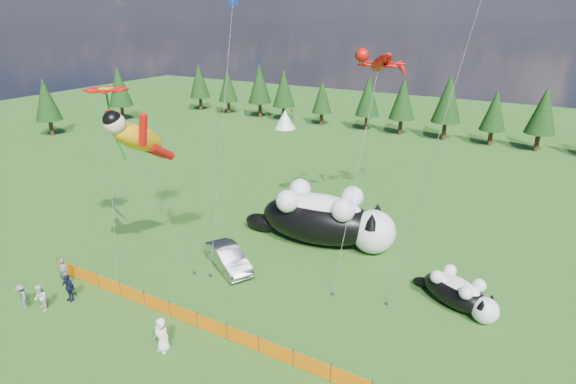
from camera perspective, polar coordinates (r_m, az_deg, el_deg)
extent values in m
plane|color=#0E3A0A|center=(28.72, -8.98, -12.80)|extent=(160.00, 160.00, 0.00)
cylinder|color=#262626|center=(34.12, -27.18, -8.14)|extent=(0.06, 0.06, 1.10)
cylinder|color=#262626|center=(32.61, -25.16, -9.16)|extent=(0.06, 0.06, 1.10)
cylinder|color=#262626|center=(31.15, -22.94, -10.27)|extent=(0.06, 0.06, 1.10)
cylinder|color=#262626|center=(29.75, -20.48, -11.46)|extent=(0.06, 0.06, 1.10)
cylinder|color=#262626|center=(28.42, -17.76, -12.75)|extent=(0.06, 0.06, 1.10)
cylinder|color=#262626|center=(27.18, -14.76, -14.12)|extent=(0.06, 0.06, 1.10)
cylinder|color=#262626|center=(26.03, -11.43, -15.58)|extent=(0.06, 0.06, 1.10)
cylinder|color=#262626|center=(24.99, -7.77, -17.11)|extent=(0.06, 0.06, 1.10)
cylinder|color=#262626|center=(24.07, -3.73, -18.69)|extent=(0.06, 0.06, 1.10)
cylinder|color=#262626|center=(23.29, 0.68, -20.28)|extent=(0.06, 0.06, 1.10)
cylinder|color=#262626|center=(22.65, 5.46, -21.86)|extent=(0.06, 0.06, 1.10)
cube|color=orange|center=(33.38, -26.18, -8.72)|extent=(2.00, 0.04, 0.90)
cube|color=orange|center=(31.89, -24.06, -9.78)|extent=(2.00, 0.04, 0.90)
cube|color=orange|center=(30.47, -21.73, -10.93)|extent=(2.00, 0.04, 0.90)
cube|color=orange|center=(29.10, -19.14, -12.18)|extent=(2.00, 0.04, 0.90)
cube|color=orange|center=(27.82, -16.29, -13.51)|extent=(2.00, 0.04, 0.90)
cube|color=orange|center=(26.62, -13.13, -14.93)|extent=(2.00, 0.04, 0.90)
cube|color=orange|center=(25.53, -9.64, -16.43)|extent=(2.00, 0.04, 0.90)
cube|color=orange|center=(24.55, -5.79, -17.99)|extent=(2.00, 0.04, 0.90)
cube|color=orange|center=(23.69, -1.57, -19.58)|extent=(2.00, 0.04, 0.90)
cube|color=orange|center=(22.99, 3.02, -21.17)|extent=(2.00, 0.04, 0.90)
cube|color=orange|center=(22.43, 7.98, -22.71)|extent=(2.00, 0.04, 0.90)
ellipsoid|color=black|center=(33.78, 3.89, -3.53)|extent=(9.38, 5.22, 3.58)
ellipsoid|color=white|center=(33.41, 3.93, -2.14)|extent=(7.07, 3.77, 2.19)
sphere|color=white|center=(32.93, 10.80, -4.97)|extent=(3.18, 3.18, 3.18)
sphere|color=#E7595D|center=(32.74, 13.11, -5.33)|extent=(0.45, 0.45, 0.45)
ellipsoid|color=black|center=(35.88, -3.40, -3.88)|extent=(2.93, 1.72, 1.39)
cone|color=black|center=(31.54, 10.58, -3.62)|extent=(1.11, 1.11, 1.11)
cone|color=black|center=(33.25, 11.30, -2.32)|extent=(1.11, 1.11, 1.11)
sphere|color=white|center=(33.69, 8.19, -0.64)|extent=(1.67, 1.67, 1.67)
sphere|color=white|center=(31.38, 6.99, -2.29)|extent=(1.67, 1.67, 1.67)
sphere|color=white|center=(34.84, 1.55, 0.34)|extent=(1.67, 1.67, 1.67)
sphere|color=white|center=(32.62, -0.08, -1.18)|extent=(1.67, 1.67, 1.67)
ellipsoid|color=black|center=(28.87, 20.45, -11.85)|extent=(4.67, 3.61, 1.69)
ellipsoid|color=white|center=(28.65, 20.56, -11.14)|extent=(3.49, 2.66, 1.03)
sphere|color=white|center=(28.10, 23.75, -13.60)|extent=(1.51, 1.51, 1.51)
sphere|color=#E7595D|center=(27.86, 24.88, -14.13)|extent=(0.21, 0.21, 0.21)
ellipsoid|color=black|center=(30.20, 16.81, -10.93)|extent=(1.47, 1.16, 0.66)
cone|color=black|center=(27.44, 23.43, -12.94)|extent=(0.53, 0.53, 0.53)
cone|color=black|center=(28.12, 24.44, -12.22)|extent=(0.53, 0.53, 0.53)
sphere|color=white|center=(28.47, 23.09, -10.86)|extent=(0.79, 0.79, 0.79)
sphere|color=white|center=(27.55, 21.68, -11.78)|extent=(0.79, 0.79, 0.79)
sphere|color=white|center=(29.33, 19.86, -9.36)|extent=(0.79, 0.79, 0.79)
sphere|color=white|center=(28.45, 18.38, -10.18)|extent=(0.79, 0.79, 0.79)
imported|color=#AAAAAE|center=(30.97, -7.57, -8.28)|extent=(4.88, 3.78, 1.55)
imported|color=slate|center=(32.08, -26.60, -9.07)|extent=(0.81, 0.64, 1.94)
imported|color=white|center=(30.28, -28.91, -11.72)|extent=(0.92, 0.73, 1.65)
imported|color=#131836|center=(30.48, -26.08, -10.85)|extent=(1.06, 0.60, 1.74)
imported|color=slate|center=(31.02, -30.69, -11.32)|extent=(1.17, 0.90, 1.62)
imported|color=white|center=(24.73, -15.72, -17.05)|extent=(0.97, 0.65, 1.96)
cylinder|color=#595959|center=(28.98, -14.97, -2.15)|extent=(0.03, 0.03, 9.62)
cube|color=#262626|center=(31.04, -11.80, -10.00)|extent=(0.15, 0.15, 0.16)
cylinder|color=#595959|center=(30.10, 8.94, 2.81)|extent=(0.03, 0.03, 16.40)
cube|color=#262626|center=(28.49, 5.67, -12.74)|extent=(0.15, 0.15, 0.16)
cylinder|color=#595959|center=(30.07, -21.47, 0.27)|extent=(0.03, 0.03, 12.69)
cube|color=#262626|center=(30.33, -20.79, -11.88)|extent=(0.15, 0.15, 0.16)
cube|color=#18881D|center=(31.61, -21.48, 7.45)|extent=(0.20, 0.20, 4.48)
cylinder|color=#595959|center=(29.84, -8.43, 6.81)|extent=(0.03, 0.03, 18.03)
cube|color=#262626|center=(30.57, -9.84, -10.37)|extent=(0.15, 0.15, 0.16)
cylinder|color=#595959|center=(25.97, 20.29, 12.25)|extent=(0.03, 0.03, 25.56)
cube|color=#262626|center=(28.16, 12.41, -13.67)|extent=(0.15, 0.15, 0.16)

